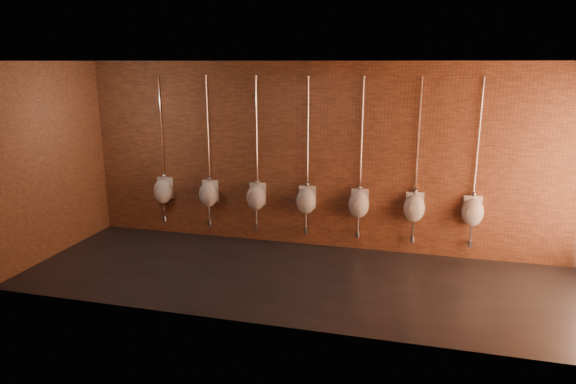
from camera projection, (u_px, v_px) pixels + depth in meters
name	position (u px, v px, depth m)	size (l,w,h in m)	color
ground	(299.00, 278.00, 7.79)	(8.50, 8.50, 0.00)	black
room_shell	(300.00, 147.00, 7.30)	(8.54, 3.04, 3.22)	black
urinal_0	(163.00, 190.00, 9.60)	(0.39, 0.35, 2.71)	white
urinal_1	(208.00, 193.00, 9.37)	(0.39, 0.35, 2.71)	white
urinal_2	(256.00, 196.00, 9.15)	(0.39, 0.35, 2.71)	white
urinal_3	(306.00, 200.00, 8.92)	(0.39, 0.35, 2.71)	white
urinal_4	(359.00, 203.00, 8.70)	(0.39, 0.35, 2.71)	white
urinal_5	(414.00, 207.00, 8.48)	(0.39, 0.35, 2.71)	white
urinal_6	(473.00, 211.00, 8.25)	(0.39, 0.35, 2.71)	white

